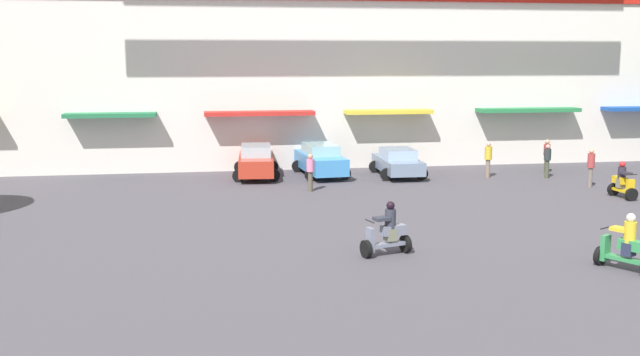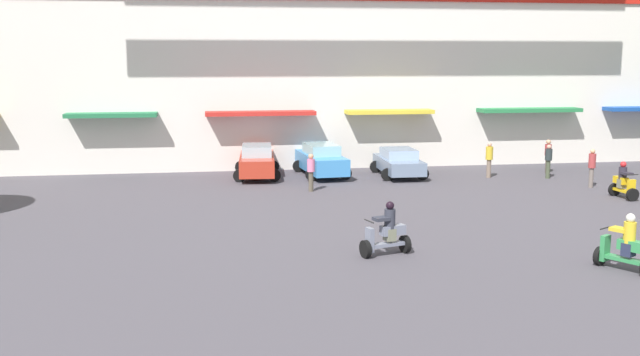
{
  "view_description": "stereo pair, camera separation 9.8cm",
  "coord_description": "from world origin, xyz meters",
  "px_view_note": "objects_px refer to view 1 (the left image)",
  "views": [
    {
      "loc": [
        -6.17,
        -6.78,
        5.71
      ],
      "look_at": [
        -2.19,
        17.58,
        1.61
      ],
      "focal_mm": 40.95,
      "sensor_mm": 36.0,
      "label": 1
    },
    {
      "loc": [
        -6.07,
        -6.8,
        5.71
      ],
      "look_at": [
        -2.19,
        17.58,
        1.61
      ],
      "focal_mm": 40.95,
      "sensor_mm": 36.0,
      "label": 2
    }
  ],
  "objects_px": {
    "scooter_rider_3": "(623,183)",
    "pedestrian_0": "(547,154)",
    "parked_car_1": "(320,160)",
    "pedestrian_3": "(488,157)",
    "parked_car_0": "(256,161)",
    "scooter_rider_2": "(625,247)",
    "pedestrian_1": "(591,165)",
    "pedestrian_2": "(310,170)",
    "pedestrian_4": "(547,159)",
    "parked_car_2": "(398,162)",
    "scooter_rider_0": "(387,233)"
  },
  "relations": [
    {
      "from": "scooter_rider_3",
      "to": "pedestrian_0",
      "type": "xyz_separation_m",
      "value": [
        -0.05,
        6.63,
        0.35
      ]
    },
    {
      "from": "parked_car_1",
      "to": "pedestrian_3",
      "type": "xyz_separation_m",
      "value": [
        7.84,
        -1.82,
        0.19
      ]
    },
    {
      "from": "parked_car_0",
      "to": "scooter_rider_2",
      "type": "xyz_separation_m",
      "value": [
        8.65,
        -17.19,
        -0.12
      ]
    },
    {
      "from": "parked_car_0",
      "to": "pedestrian_1",
      "type": "bearing_deg",
      "value": -19.93
    },
    {
      "from": "scooter_rider_3",
      "to": "pedestrian_2",
      "type": "height_order",
      "value": "pedestrian_2"
    },
    {
      "from": "parked_car_0",
      "to": "parked_car_1",
      "type": "distance_m",
      "value": 3.12
    },
    {
      "from": "pedestrian_3",
      "to": "pedestrian_4",
      "type": "xyz_separation_m",
      "value": [
        2.71,
        -0.63,
        -0.04
      ]
    },
    {
      "from": "parked_car_0",
      "to": "pedestrian_1",
      "type": "relative_size",
      "value": 2.63
    },
    {
      "from": "parked_car_1",
      "to": "pedestrian_2",
      "type": "relative_size",
      "value": 2.83
    },
    {
      "from": "parked_car_0",
      "to": "pedestrian_4",
      "type": "height_order",
      "value": "pedestrian_4"
    },
    {
      "from": "scooter_rider_2",
      "to": "parked_car_0",
      "type": "bearing_deg",
      "value": 116.72
    },
    {
      "from": "pedestrian_0",
      "to": "pedestrian_2",
      "type": "xyz_separation_m",
      "value": [
        -12.34,
        -3.06,
        -0.04
      ]
    },
    {
      "from": "parked_car_2",
      "to": "pedestrian_0",
      "type": "height_order",
      "value": "pedestrian_0"
    },
    {
      "from": "parked_car_1",
      "to": "pedestrian_3",
      "type": "bearing_deg",
      "value": -13.06
    },
    {
      "from": "parked_car_1",
      "to": "scooter_rider_0",
      "type": "distance_m",
      "value": 14.54
    },
    {
      "from": "parked_car_1",
      "to": "pedestrian_0",
      "type": "relative_size",
      "value": 2.74
    },
    {
      "from": "parked_car_2",
      "to": "pedestrian_4",
      "type": "distance_m",
      "value": 7.09
    },
    {
      "from": "scooter_rider_3",
      "to": "parked_car_2",
      "type": "bearing_deg",
      "value": 137.85
    },
    {
      "from": "pedestrian_0",
      "to": "pedestrian_4",
      "type": "relative_size",
      "value": 1.04
    },
    {
      "from": "pedestrian_1",
      "to": "pedestrian_3",
      "type": "xyz_separation_m",
      "value": [
        -3.43,
        3.29,
        -0.03
      ]
    },
    {
      "from": "parked_car_2",
      "to": "scooter_rider_0",
      "type": "xyz_separation_m",
      "value": [
        -4.09,
        -13.81,
        -0.04
      ]
    },
    {
      "from": "pedestrian_4",
      "to": "pedestrian_2",
      "type": "bearing_deg",
      "value": -172.18
    },
    {
      "from": "pedestrian_0",
      "to": "parked_car_1",
      "type": "bearing_deg",
      "value": 174.98
    },
    {
      "from": "parked_car_2",
      "to": "pedestrian_4",
      "type": "bearing_deg",
      "value": -14.09
    },
    {
      "from": "pedestrian_0",
      "to": "parked_car_2",
      "type": "bearing_deg",
      "value": 178.03
    },
    {
      "from": "pedestrian_0",
      "to": "pedestrian_3",
      "type": "xyz_separation_m",
      "value": [
        -3.4,
        -0.83,
        -0.01
      ]
    },
    {
      "from": "scooter_rider_0",
      "to": "parked_car_2",
      "type": "bearing_deg",
      "value": 73.48
    },
    {
      "from": "parked_car_1",
      "to": "pedestrian_4",
      "type": "height_order",
      "value": "pedestrian_4"
    },
    {
      "from": "scooter_rider_0",
      "to": "parked_car_1",
      "type": "bearing_deg",
      "value": 88.35
    },
    {
      "from": "pedestrian_3",
      "to": "pedestrian_4",
      "type": "distance_m",
      "value": 2.78
    },
    {
      "from": "parked_car_1",
      "to": "scooter_rider_3",
      "type": "height_order",
      "value": "parked_car_1"
    },
    {
      "from": "scooter_rider_2",
      "to": "pedestrian_0",
      "type": "distance_m",
      "value": 17.08
    },
    {
      "from": "parked_car_0",
      "to": "pedestrian_2",
      "type": "distance_m",
      "value": 4.62
    },
    {
      "from": "scooter_rider_0",
      "to": "scooter_rider_2",
      "type": "relative_size",
      "value": 0.99
    },
    {
      "from": "parked_car_0",
      "to": "scooter_rider_0",
      "type": "distance_m",
      "value": 14.89
    },
    {
      "from": "scooter_rider_2",
      "to": "scooter_rider_3",
      "type": "bearing_deg",
      "value": 58.73
    },
    {
      "from": "scooter_rider_2",
      "to": "pedestrian_3",
      "type": "distance_m",
      "value": 15.44
    },
    {
      "from": "parked_car_2",
      "to": "scooter_rider_2",
      "type": "xyz_separation_m",
      "value": [
        1.86,
        -16.36,
        -0.03
      ]
    },
    {
      "from": "parked_car_0",
      "to": "pedestrian_3",
      "type": "relative_size",
      "value": 2.67
    },
    {
      "from": "parked_car_1",
      "to": "pedestrian_0",
      "type": "height_order",
      "value": "pedestrian_0"
    },
    {
      "from": "scooter_rider_2",
      "to": "scooter_rider_3",
      "type": "relative_size",
      "value": 1.06
    },
    {
      "from": "pedestrian_0",
      "to": "pedestrian_4",
      "type": "xyz_separation_m",
      "value": [
        -0.69,
        -1.46,
        -0.05
      ]
    },
    {
      "from": "parked_car_1",
      "to": "scooter_rider_0",
      "type": "relative_size",
      "value": 2.9
    },
    {
      "from": "pedestrian_4",
      "to": "parked_car_0",
      "type": "bearing_deg",
      "value": 169.39
    },
    {
      "from": "parked_car_1",
      "to": "pedestrian_3",
      "type": "relative_size",
      "value": 2.71
    },
    {
      "from": "parked_car_1",
      "to": "scooter_rider_3",
      "type": "bearing_deg",
      "value": -34.01
    },
    {
      "from": "parked_car_1",
      "to": "parked_car_2",
      "type": "xyz_separation_m",
      "value": [
        3.68,
        -0.73,
        -0.09
      ]
    },
    {
      "from": "pedestrian_0",
      "to": "pedestrian_2",
      "type": "relative_size",
      "value": 1.03
    },
    {
      "from": "parked_car_1",
      "to": "pedestrian_4",
      "type": "bearing_deg",
      "value": -13.08
    },
    {
      "from": "parked_car_2",
      "to": "pedestrian_1",
      "type": "bearing_deg",
      "value": -29.99
    }
  ]
}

